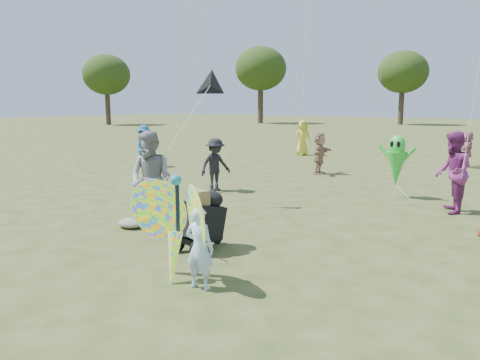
% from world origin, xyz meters
% --- Properties ---
extents(ground, '(160.00, 160.00, 0.00)m').
position_xyz_m(ground, '(0.00, 0.00, 0.00)').
color(ground, '#51592B').
rests_on(ground, ground).
extents(child_girl, '(0.48, 0.36, 1.18)m').
position_xyz_m(child_girl, '(1.03, -1.04, 0.59)').
color(child_girl, '#B4DAFF').
rests_on(child_girl, ground).
extents(adult_man, '(1.11, 0.93, 2.03)m').
position_xyz_m(adult_man, '(-2.02, 0.82, 1.02)').
color(adult_man, gray).
rests_on(adult_man, ground).
extents(grey_bag, '(0.59, 0.49, 0.19)m').
position_xyz_m(grey_bag, '(-2.34, 0.51, 0.09)').
color(grey_bag, gray).
rests_on(grey_bag, ground).
extents(crowd_b, '(0.82, 1.13, 1.57)m').
position_xyz_m(crowd_b, '(-3.63, 4.79, 0.79)').
color(crowd_b, black).
rests_on(crowd_b, ground).
extents(crowd_d, '(0.63, 1.48, 1.55)m').
position_xyz_m(crowd_d, '(-2.78, 9.73, 0.77)').
color(crowd_d, tan).
rests_on(crowd_d, ground).
extents(crowd_e, '(1.02, 1.14, 1.95)m').
position_xyz_m(crowd_e, '(2.67, 6.03, 0.97)').
color(crowd_e, '#7C296E').
rests_on(crowd_e, ground).
extents(crowd_g, '(0.95, 1.02, 1.75)m').
position_xyz_m(crowd_g, '(-6.42, 14.85, 0.88)').
color(crowd_g, yellow).
rests_on(crowd_g, ground).
extents(crowd_i, '(1.05, 1.27, 1.71)m').
position_xyz_m(crowd_i, '(-9.51, 7.18, 0.85)').
color(crowd_i, '#1B5F97').
rests_on(crowd_i, ground).
extents(crowd_j, '(0.61, 1.41, 1.48)m').
position_xyz_m(crowd_j, '(1.14, 15.07, 0.74)').
color(crowd_j, '#B56786').
rests_on(crowd_j, ground).
extents(jogging_stroller, '(0.65, 1.11, 1.09)m').
position_xyz_m(jogging_stroller, '(-0.15, 0.32, 0.61)').
color(jogging_stroller, black).
rests_on(jogging_stroller, ground).
extents(butterfly_kite, '(1.74, 0.75, 1.78)m').
position_xyz_m(butterfly_kite, '(0.53, -1.01, 0.80)').
color(butterfly_kite, '#F74727').
rests_on(butterfly_kite, ground).
extents(delta_kite_rig, '(1.23, 2.57, 1.80)m').
position_xyz_m(delta_kite_rig, '(-2.39, 3.16, 3.02)').
color(delta_kite_rig, black).
rests_on(delta_kite_rig, ground).
extents(alien_kite, '(1.12, 0.69, 1.74)m').
position_xyz_m(alien_kite, '(0.99, 7.04, 0.97)').
color(alien_kite, green).
rests_on(alien_kite, ground).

